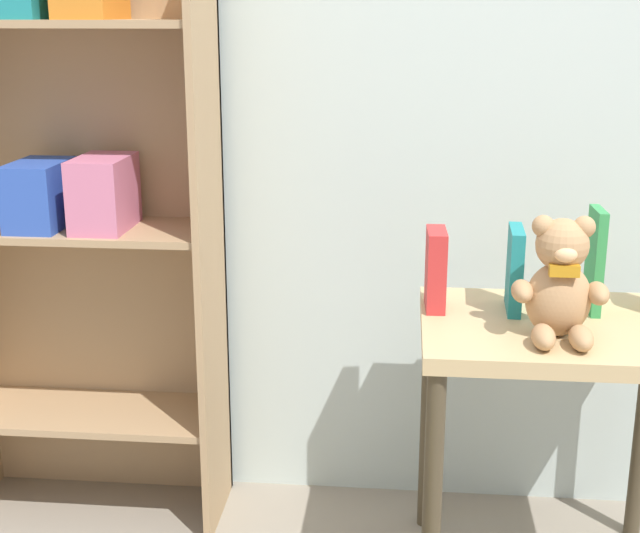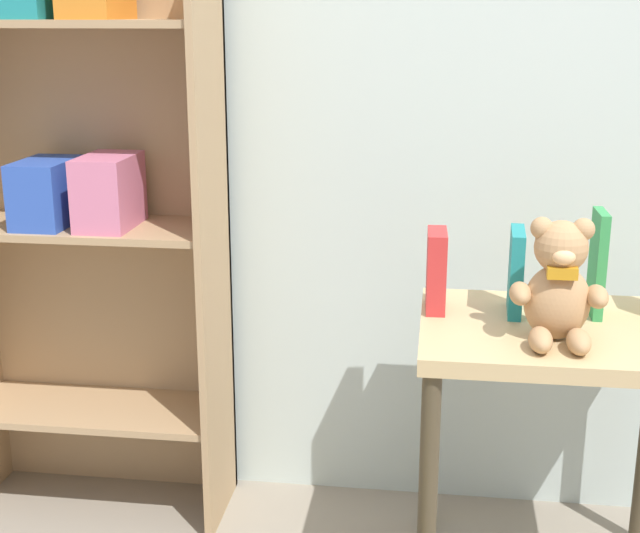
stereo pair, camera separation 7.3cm
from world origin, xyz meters
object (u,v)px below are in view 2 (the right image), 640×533
Objects in this scene: display_table at (554,372)px; book_standing_red at (436,270)px; book_standing_teal at (516,272)px; bookshelf_side at (86,182)px; book_standing_green at (598,263)px; teddy_bear at (559,286)px.

book_standing_red is (-0.26, 0.08, 0.20)m from display_table.
book_standing_teal is (0.17, 0.00, 0.00)m from book_standing_red.
display_table is (1.14, -0.24, -0.35)m from bookshelf_side.
book_standing_red is 0.35m from book_standing_green.
book_standing_teal reaches higher than book_standing_red.
bookshelf_side is 2.41× the size of display_table.
bookshelf_side reaches higher than book_standing_green.
display_table is 2.72× the size of book_standing_green.
bookshelf_side is 0.90m from book_standing_red.
book_standing_green is (1.23, -0.15, -0.12)m from bookshelf_side.
book_standing_teal is (-0.07, 0.17, -0.02)m from teddy_bear.
teddy_bear is 1.35× the size of book_standing_teal.
book_standing_green is at bearing 45.75° from display_table.
bookshelf_side is 6.01× the size of teddy_bear.
bookshelf_side is at bearing 168.02° from display_table.
teddy_bear is 1.09× the size of book_standing_green.
book_standing_red is at bearing 145.84° from teddy_bear.
bookshelf_side reaches higher than teddy_bear.
teddy_bear is 0.21m from book_standing_green.
bookshelf_side is at bearing 173.87° from book_standing_teal.
book_standing_red is (-0.25, 0.17, -0.03)m from teddy_bear.
book_standing_teal is (-0.09, 0.08, 0.20)m from display_table.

